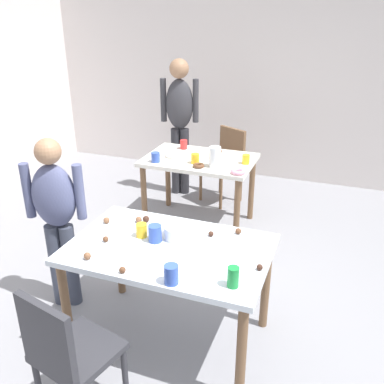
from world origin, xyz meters
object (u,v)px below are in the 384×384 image
(dining_table_far, at_px, (199,168))
(person_adult_far, at_px, (180,115))
(chair_far_table, at_px, (226,160))
(mixing_bowl, at_px, (179,231))
(dining_table_near, at_px, (169,259))
(chair_near_table, at_px, (66,351))
(pitcher_far, at_px, (215,157))
(soda_can, at_px, (233,277))
(person_girl_near, at_px, (56,212))

(dining_table_far, bearing_deg, person_adult_far, 125.00)
(chair_far_table, distance_m, mixing_bowl, 2.34)
(dining_table_near, height_order, chair_far_table, chair_far_table)
(dining_table_near, xyz_separation_m, chair_near_table, (-0.26, -0.79, -0.16))
(chair_far_table, relative_size, person_adult_far, 0.53)
(chair_far_table, bearing_deg, dining_table_far, -96.49)
(pitcher_far, bearing_deg, mixing_bowl, -82.30)
(mixing_bowl, xyz_separation_m, pitcher_far, (-0.19, 1.39, 0.06))
(soda_can, xyz_separation_m, pitcher_far, (-0.67, 1.80, 0.04))
(person_adult_far, distance_m, mixing_bowl, 2.48)
(dining_table_near, xyz_separation_m, mixing_bowl, (0.02, 0.14, 0.14))
(person_girl_near, bearing_deg, person_adult_far, 89.14)
(person_adult_far, bearing_deg, dining_table_near, -69.82)
(dining_table_near, xyz_separation_m, dining_table_far, (-0.39, 1.72, -0.02))
(chair_far_table, bearing_deg, chair_near_table, -89.10)
(chair_far_table, height_order, pitcher_far, pitcher_far)
(chair_near_table, height_order, person_adult_far, person_adult_far)
(dining_table_near, relative_size, chair_far_table, 1.49)
(person_girl_near, bearing_deg, pitcher_far, 62.12)
(chair_near_table, bearing_deg, pitcher_far, 87.71)
(chair_near_table, bearing_deg, dining_table_near, 71.64)
(soda_can, bearing_deg, chair_far_table, 106.72)
(dining_table_near, bearing_deg, person_girl_near, 174.51)
(chair_near_table, distance_m, person_adult_far, 3.32)
(mixing_bowl, height_order, pitcher_far, pitcher_far)
(dining_table_near, bearing_deg, mixing_bowl, 82.80)
(chair_far_table, relative_size, soda_can, 7.13)
(chair_near_table, height_order, person_girl_near, person_girl_near)
(dining_table_near, xyz_separation_m, person_girl_near, (-0.93, 0.09, 0.14))
(dining_table_near, xyz_separation_m, soda_can, (0.50, -0.27, 0.15))
(person_adult_far, xyz_separation_m, pitcher_far, (0.73, -0.91, -0.14))
(dining_table_near, relative_size, person_girl_near, 0.96)
(dining_table_far, bearing_deg, chair_near_table, -86.97)
(mixing_bowl, bearing_deg, chair_near_table, -106.73)
(person_girl_near, xyz_separation_m, person_adult_far, (0.04, 2.35, 0.19))
(chair_far_table, height_order, soda_can, soda_can)
(dining_table_near, bearing_deg, pitcher_far, 96.33)
(mixing_bowl, distance_m, soda_can, 0.63)
(chair_far_table, bearing_deg, pitcher_far, -81.09)
(mixing_bowl, distance_m, pitcher_far, 1.40)
(dining_table_near, distance_m, chair_near_table, 0.85)
(chair_far_table, bearing_deg, person_girl_near, -104.71)
(person_adult_far, bearing_deg, chair_near_table, -78.89)
(dining_table_far, bearing_deg, dining_table_near, -77.08)
(pitcher_far, bearing_deg, dining_table_near, -83.67)
(person_adult_far, xyz_separation_m, soda_can, (1.40, -2.70, -0.18))
(chair_near_table, bearing_deg, dining_table_far, 93.03)
(chair_near_table, height_order, mixing_bowl, chair_near_table)
(soda_can, bearing_deg, dining_table_far, 114.25)
(person_girl_near, height_order, person_adult_far, person_adult_far)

